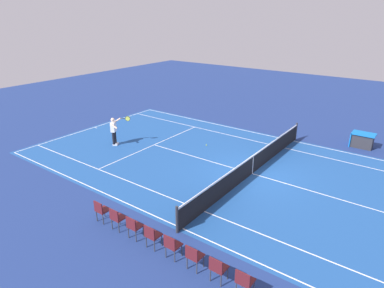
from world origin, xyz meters
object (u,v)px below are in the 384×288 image
Objects in this scene: spectator_chair_1 at (218,267)px; tennis_net at (253,164)px; tennis_player_near at (114,130)px; spectator_chair_3 at (172,245)px; spectator_chair_4 at (152,235)px; spectator_chair_2 at (194,256)px; tennis_ball at (206,145)px; spectator_chair_7 at (101,210)px; equipment_cart_tarped at (362,140)px; spectator_chair_0 at (244,281)px; spectator_chair_5 at (134,226)px; spectator_chair_6 at (117,217)px.

tennis_net is at bearing -70.96° from spectator_chair_1.
spectator_chair_3 is (-8.97, 5.60, -0.41)m from tennis_player_near.
spectator_chair_4 is (0.84, 0.00, 0.00)m from spectator_chair_3.
tennis_net is at bearing -77.42° from spectator_chair_2.
tennis_ball is at bearing -145.23° from tennis_player_near.
spectator_chair_7 is at bearing 0.00° from spectator_chair_4.
spectator_chair_3 reaches higher than equipment_cart_tarped.
spectator_chair_0 is 1.69m from spectator_chair_2.
spectator_chair_1 is 0.70× the size of equipment_cart_tarped.
equipment_cart_tarped is (-6.19, -13.80, -0.08)m from spectator_chair_7.
tennis_ball is 0.08× the size of spectator_chair_7.
spectator_chair_2 is at bearing 0.00° from spectator_chair_0.
spectator_chair_5 is at bearing 71.93° from equipment_cart_tarped.
equipment_cart_tarped is at bearing -145.16° from tennis_ball.
spectator_chair_0 is 1.00× the size of spectator_chair_6.
spectator_chair_0 is (-7.09, 8.67, 0.49)m from tennis_ball.
tennis_net is 7.09m from spectator_chair_2.
spectator_chair_1 is at bearing 180.00° from spectator_chair_4.
spectator_chair_7 is 0.70× the size of equipment_cart_tarped.
spectator_chair_6 is at bearing 75.19° from tennis_net.
tennis_net reaches higher than spectator_chair_5.
spectator_chair_1 is at bearing 125.76° from tennis_ball.
tennis_net is 6.96m from spectator_chair_3.
spectator_chair_4 is at bearing 75.16° from equipment_cart_tarped.
tennis_player_near reaches higher than spectator_chair_0.
spectator_chair_2 is 1.00× the size of spectator_chair_6.
tennis_ball is 0.08× the size of spectator_chair_2.
spectator_chair_7 is at bearing 97.75° from tennis_ball.
tennis_net is 13.30× the size of spectator_chair_3.
spectator_chair_4 is 14.27m from equipment_cart_tarped.
tennis_ball is 9.80m from spectator_chair_3.
spectator_chair_7 is at bearing 0.00° from spectator_chair_0.
spectator_chair_2 is 13.94m from equipment_cart_tarped.
equipment_cart_tarped is at bearing -98.12° from spectator_chair_2.
spectator_chair_1 is 1.00× the size of spectator_chair_4.
spectator_chair_4 is at bearing 0.00° from spectator_chair_3.
spectator_chair_6 is at bearing 0.00° from spectator_chair_5.
tennis_ball is (3.85, -1.74, -0.46)m from tennis_net.
tennis_ball is 9.14m from spectator_chair_5.
spectator_chair_1 is at bearing 0.00° from spectator_chair_0.
spectator_chair_6 is at bearing 0.00° from spectator_chair_3.
tennis_player_near is 8.55m from spectator_chair_6.
tennis_net is 13.30× the size of spectator_chair_5.
spectator_chair_6 is (4.22, 0.00, 0.00)m from spectator_chair_1.
spectator_chair_3 and spectator_chair_4 have the same top height.
spectator_chair_1 is 2.53m from spectator_chair_4.
spectator_chair_1 is at bearing 180.00° from spectator_chair_3.
spectator_chair_6 reaches higher than equipment_cart_tarped.
tennis_net reaches higher than spectator_chair_1.
spectator_chair_4 is at bearing 0.00° from spectator_chair_1.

